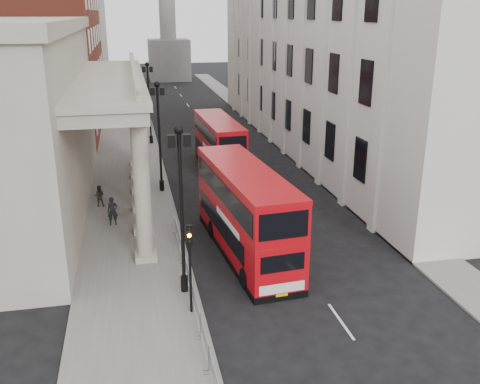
{
  "coord_description": "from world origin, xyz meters",
  "views": [
    {
      "loc": [
        -2.73,
        -19.52,
        13.2
      ],
      "look_at": [
        3.32,
        9.33,
        3.24
      ],
      "focal_mm": 40.0,
      "sensor_mm": 36.0,
      "label": 1
    }
  ],
  "objects_px": {
    "traffic_light": "(190,253)",
    "bus_far": "(219,144)",
    "bus_near": "(246,210)",
    "pedestrian_a": "(113,211)",
    "lamp_post_north": "(149,97)",
    "lamp_post_mid": "(159,129)",
    "pedestrian_b": "(99,196)",
    "lamp_post_south": "(181,199)",
    "pedestrian_c": "(142,166)"
  },
  "relations": [
    {
      "from": "lamp_post_mid",
      "to": "bus_far",
      "type": "height_order",
      "value": "lamp_post_mid"
    },
    {
      "from": "pedestrian_b",
      "to": "pedestrian_c",
      "type": "relative_size",
      "value": 0.82
    },
    {
      "from": "bus_near",
      "to": "pedestrian_c",
      "type": "bearing_deg",
      "value": 103.43
    },
    {
      "from": "lamp_post_north",
      "to": "pedestrian_b",
      "type": "xyz_separation_m",
      "value": [
        -4.56,
        -18.6,
        -4.02
      ]
    },
    {
      "from": "traffic_light",
      "to": "bus_far",
      "type": "bearing_deg",
      "value": 77.17
    },
    {
      "from": "traffic_light",
      "to": "pedestrian_c",
      "type": "relative_size",
      "value": 2.3
    },
    {
      "from": "lamp_post_mid",
      "to": "lamp_post_north",
      "type": "xyz_separation_m",
      "value": [
        0.0,
        16.0,
        0.0
      ]
    },
    {
      "from": "bus_far",
      "to": "pedestrian_c",
      "type": "height_order",
      "value": "bus_far"
    },
    {
      "from": "lamp_post_mid",
      "to": "pedestrian_a",
      "type": "distance_m",
      "value": 8.28
    },
    {
      "from": "lamp_post_south",
      "to": "pedestrian_b",
      "type": "xyz_separation_m",
      "value": [
        -4.56,
        13.4,
        -4.02
      ]
    },
    {
      "from": "bus_near",
      "to": "pedestrian_a",
      "type": "xyz_separation_m",
      "value": [
        -7.52,
        5.65,
        -1.57
      ]
    },
    {
      "from": "lamp_post_south",
      "to": "traffic_light",
      "type": "bearing_deg",
      "value": -87.16
    },
    {
      "from": "pedestrian_b",
      "to": "pedestrian_a",
      "type": "bearing_deg",
      "value": 110.26
    },
    {
      "from": "pedestrian_a",
      "to": "lamp_post_north",
      "type": "bearing_deg",
      "value": 78.38
    },
    {
      "from": "bus_far",
      "to": "pedestrian_b",
      "type": "distance_m",
      "value": 12.67
    },
    {
      "from": "bus_near",
      "to": "pedestrian_a",
      "type": "height_order",
      "value": "bus_near"
    },
    {
      "from": "lamp_post_south",
      "to": "pedestrian_c",
      "type": "height_order",
      "value": "lamp_post_south"
    },
    {
      "from": "traffic_light",
      "to": "bus_far",
      "type": "height_order",
      "value": "bus_far"
    },
    {
      "from": "pedestrian_a",
      "to": "traffic_light",
      "type": "bearing_deg",
      "value": -75.09
    },
    {
      "from": "lamp_post_south",
      "to": "lamp_post_mid",
      "type": "distance_m",
      "value": 16.0
    },
    {
      "from": "pedestrian_a",
      "to": "pedestrian_c",
      "type": "xyz_separation_m",
      "value": [
        2.19,
        10.19,
        0.02
      ]
    },
    {
      "from": "lamp_post_south",
      "to": "traffic_light",
      "type": "relative_size",
      "value": 1.93
    },
    {
      "from": "lamp_post_mid",
      "to": "lamp_post_south",
      "type": "bearing_deg",
      "value": -90.0
    },
    {
      "from": "pedestrian_b",
      "to": "pedestrian_c",
      "type": "xyz_separation_m",
      "value": [
        3.19,
        6.4,
        0.17
      ]
    },
    {
      "from": "pedestrian_b",
      "to": "pedestrian_c",
      "type": "height_order",
      "value": "pedestrian_c"
    },
    {
      "from": "lamp_post_north",
      "to": "pedestrian_a",
      "type": "bearing_deg",
      "value": -99.04
    },
    {
      "from": "lamp_post_mid",
      "to": "pedestrian_b",
      "type": "height_order",
      "value": "lamp_post_mid"
    },
    {
      "from": "bus_far",
      "to": "pedestrian_a",
      "type": "bearing_deg",
      "value": -130.19
    },
    {
      "from": "pedestrian_c",
      "to": "bus_far",
      "type": "bearing_deg",
      "value": 30.46
    },
    {
      "from": "lamp_post_mid",
      "to": "lamp_post_north",
      "type": "bearing_deg",
      "value": 90.0
    },
    {
      "from": "lamp_post_north",
      "to": "pedestrian_b",
      "type": "height_order",
      "value": "lamp_post_north"
    },
    {
      "from": "lamp_post_north",
      "to": "bus_far",
      "type": "relative_size",
      "value": 0.79
    },
    {
      "from": "pedestrian_b",
      "to": "traffic_light",
      "type": "bearing_deg",
      "value": 112.36
    },
    {
      "from": "lamp_post_mid",
      "to": "pedestrian_c",
      "type": "height_order",
      "value": "lamp_post_mid"
    },
    {
      "from": "lamp_post_north",
      "to": "lamp_post_mid",
      "type": "bearing_deg",
      "value": -90.0
    },
    {
      "from": "lamp_post_north",
      "to": "pedestrian_a",
      "type": "height_order",
      "value": "lamp_post_north"
    },
    {
      "from": "bus_near",
      "to": "bus_far",
      "type": "height_order",
      "value": "bus_near"
    },
    {
      "from": "traffic_light",
      "to": "bus_near",
      "type": "distance_m",
      "value": 7.13
    },
    {
      "from": "pedestrian_b",
      "to": "bus_far",
      "type": "bearing_deg",
      "value": -136.56
    },
    {
      "from": "lamp_post_north",
      "to": "pedestrian_a",
      "type": "relative_size",
      "value": 4.52
    },
    {
      "from": "pedestrian_c",
      "to": "lamp_post_south",
      "type": "bearing_deg",
      "value": -66.68
    },
    {
      "from": "lamp_post_south",
      "to": "lamp_post_north",
      "type": "xyz_separation_m",
      "value": [
        0.0,
        32.0,
        0.0
      ]
    },
    {
      "from": "pedestrian_a",
      "to": "pedestrian_b",
      "type": "height_order",
      "value": "pedestrian_a"
    },
    {
      "from": "lamp_post_south",
      "to": "bus_far",
      "type": "height_order",
      "value": "lamp_post_south"
    },
    {
      "from": "lamp_post_mid",
      "to": "bus_near",
      "type": "xyz_separation_m",
      "value": [
        3.96,
        -12.04,
        -2.3
      ]
    },
    {
      "from": "lamp_post_mid",
      "to": "bus_near",
      "type": "relative_size",
      "value": 0.71
    },
    {
      "from": "pedestrian_a",
      "to": "pedestrian_c",
      "type": "relative_size",
      "value": 0.98
    },
    {
      "from": "pedestrian_c",
      "to": "lamp_post_north",
      "type": "bearing_deg",
      "value": 102.94
    },
    {
      "from": "lamp_post_mid",
      "to": "traffic_light",
      "type": "xyz_separation_m",
      "value": [
        0.1,
        -18.02,
        -1.8
      ]
    },
    {
      "from": "bus_near",
      "to": "bus_far",
      "type": "xyz_separation_m",
      "value": [
        1.41,
        17.17,
        -0.26
      ]
    }
  ]
}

